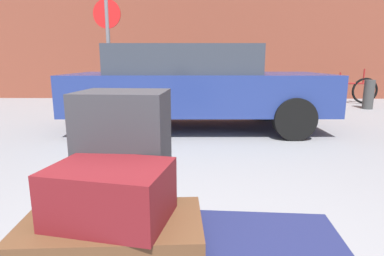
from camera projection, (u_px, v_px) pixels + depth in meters
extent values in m
cube|color=#2D2D33|center=(126.00, 178.00, 1.30)|extent=(0.35, 0.29, 0.71)
cube|color=maroon|center=(111.00, 193.00, 1.02)|extent=(0.42, 0.34, 0.18)
cube|color=navy|center=(198.00, 92.00, 5.49)|extent=(4.34, 1.89, 0.64)
cube|color=#2D333D|center=(184.00, 60.00, 5.38)|extent=(2.44, 1.63, 0.46)
cylinder|color=black|center=(267.00, 104.00, 6.39)|extent=(0.64, 0.23, 0.64)
cylinder|color=black|center=(294.00, 119.00, 4.73)|extent=(0.64, 0.23, 0.64)
cylinder|color=black|center=(127.00, 104.00, 6.39)|extent=(0.64, 0.23, 0.64)
cylinder|color=black|center=(105.00, 119.00, 4.72)|extent=(0.64, 0.23, 0.64)
torus|color=black|center=(327.00, 91.00, 8.83)|extent=(0.72, 0.06, 0.72)
torus|color=black|center=(365.00, 91.00, 8.82)|extent=(0.72, 0.06, 0.72)
cylinder|color=maroon|center=(347.00, 83.00, 8.78)|extent=(1.00, 0.05, 0.04)
cylinder|color=maroon|center=(340.00, 78.00, 8.75)|extent=(0.04, 0.04, 0.30)
cylinder|color=maroon|center=(364.00, 76.00, 8.73)|extent=(0.04, 0.04, 0.40)
cylinder|color=#383838|center=(310.00, 94.00, 7.85)|extent=(0.25, 0.25, 0.72)
cylinder|color=#383838|center=(369.00, 94.00, 7.82)|extent=(0.25, 0.25, 0.72)
cylinder|color=slate|center=(109.00, 64.00, 5.70)|extent=(0.07, 0.07, 2.23)
cylinder|color=red|center=(107.00, 14.00, 5.53)|extent=(0.50, 0.07, 0.50)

